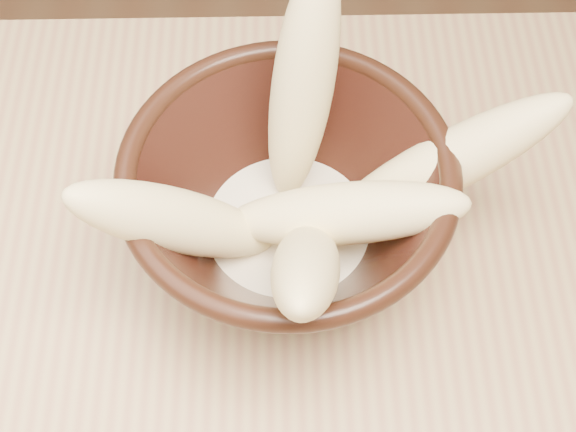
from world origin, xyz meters
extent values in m
cylinder|color=black|center=(-0.02, 0.15, 0.76)|extent=(0.09, 0.09, 0.01)
cylinder|color=black|center=(-0.02, 0.15, 0.78)|extent=(0.09, 0.09, 0.01)
torus|color=black|center=(-0.02, 0.15, 0.86)|extent=(0.22, 0.22, 0.01)
cylinder|color=beige|center=(-0.02, 0.15, 0.79)|extent=(0.12, 0.12, 0.02)
ellipsoid|color=#EACD8A|center=(-0.01, 0.21, 0.88)|extent=(0.07, 0.10, 0.18)
ellipsoid|color=#EACD8A|center=(-0.09, 0.13, 0.85)|extent=(0.15, 0.08, 0.14)
ellipsoid|color=#EACD8A|center=(0.08, 0.17, 0.84)|extent=(0.17, 0.07, 0.13)
ellipsoid|color=#EACD8A|center=(0.01, 0.13, 0.84)|extent=(0.17, 0.06, 0.09)
ellipsoid|color=#EACD8A|center=(-0.01, 0.09, 0.86)|extent=(0.05, 0.15, 0.15)
camera|label=1|loc=(-0.03, -0.13, 1.27)|focal=50.00mm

